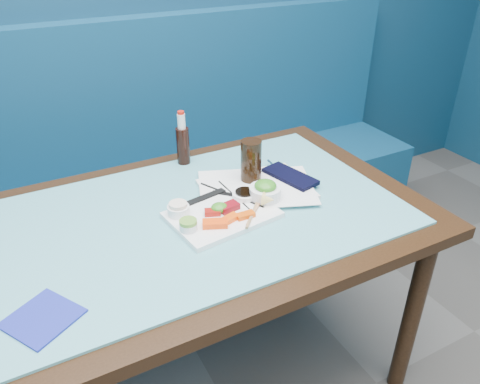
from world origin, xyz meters
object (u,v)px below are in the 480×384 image
seaweed_bowl (265,193)px  sashimi_plate (222,215)px  dining_table (202,236)px  cola_bottle_body (183,146)px  blue_napkin (43,318)px  serving_tray (256,189)px  booth_bench (135,196)px  cola_glass (251,161)px

seaweed_bowl → sashimi_plate: bearing=-174.5°
dining_table → cola_bottle_body: size_ratio=10.22×
seaweed_bowl → blue_napkin: 0.74m
seaweed_bowl → serving_tray: bearing=82.4°
sashimi_plate → cola_bottle_body: size_ratio=2.27×
dining_table → cola_bottle_body: (0.08, 0.35, 0.16)m
dining_table → seaweed_bowl: size_ratio=13.70×
seaweed_bowl → blue_napkin: size_ratio=0.72×
sashimi_plate → blue_napkin: size_ratio=2.19×
booth_bench → seaweed_bowl: bearing=-76.6°
cola_bottle_body → blue_napkin: (-0.58, -0.59, -0.07)m
sashimi_plate → cola_glass: cola_glass is taller
dining_table → sashimi_plate: 0.12m
sashimi_plate → blue_napkin: (-0.55, -0.19, -0.01)m
sashimi_plate → seaweed_bowl: seaweed_bowl is taller
cola_glass → cola_bottle_body: bearing=119.6°
seaweed_bowl → cola_bottle_body: 0.41m
blue_napkin → booth_bench: bearing=65.2°
booth_bench → serving_tray: bearing=-74.7°
booth_bench → dining_table: (0.00, -0.84, 0.29)m
booth_bench → seaweed_bowl: size_ratio=29.35×
sashimi_plate → blue_napkin: 0.58m
booth_bench → sashimi_plate: bearing=-86.9°
booth_bench → dining_table: size_ratio=2.14×
dining_table → sashimi_plate: bearing=-48.1°
sashimi_plate → cola_bottle_body: cola_bottle_body is taller
seaweed_bowl → blue_napkin: bearing=-164.1°
seaweed_bowl → blue_napkin: seaweed_bowl is taller
dining_table → serving_tray: size_ratio=4.07×
cola_glass → cola_bottle_body: 0.29m
booth_bench → dining_table: 0.89m
blue_napkin → cola_glass: bearing=24.5°
booth_bench → cola_glass: bearing=-73.0°
dining_table → cola_glass: 0.30m
cola_glass → seaweed_bowl: bearing=-98.7°
booth_bench → serving_tray: booth_bench is taller
cola_bottle_body → cola_glass: bearing=-60.4°
serving_tray → cola_bottle_body: cola_bottle_body is taller
sashimi_plate → cola_glass: (0.18, 0.15, 0.08)m
serving_tray → cola_bottle_body: size_ratio=2.51×
cola_bottle_body → blue_napkin: 0.83m
booth_bench → cola_bottle_body: booth_bench is taller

